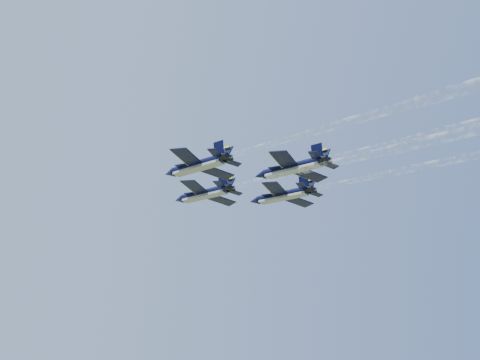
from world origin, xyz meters
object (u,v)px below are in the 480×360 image
object	(u,v)px
jet_left	(197,166)
jet_right	(282,196)
jet_lead	(204,194)
jet_slot	(292,168)

from	to	relation	value
jet_left	jet_right	bearing A→B (deg)	0.90
jet_lead	jet_right	bearing A→B (deg)	-42.03
jet_left	jet_slot	size ratio (longest dim) A/B	1.00
jet_lead	jet_slot	size ratio (longest dim) A/B	1.00
jet_left	jet_lead	bearing A→B (deg)	43.71
jet_slot	jet_left	bearing A→B (deg)	138.51
jet_lead	jet_right	size ratio (longest dim) A/B	1.00
jet_lead	jet_left	xyz separation A→B (m)	(-5.74, -13.94, 0.00)
jet_right	jet_slot	world-z (taller)	same
jet_right	jet_slot	distance (m)	14.89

